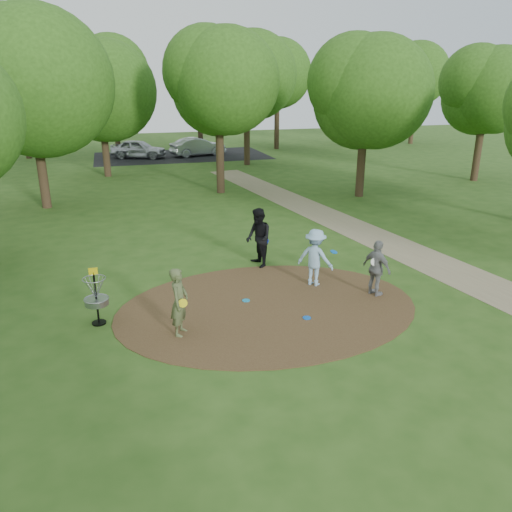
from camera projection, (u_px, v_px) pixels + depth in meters
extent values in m
plane|color=#2D5119|center=(268.00, 307.00, 13.83)|extent=(100.00, 100.00, 0.00)
cylinder|color=#47301C|center=(268.00, 307.00, 13.82)|extent=(8.40, 8.40, 0.02)
cube|color=#8C7A5B|center=(428.00, 261.00, 17.36)|extent=(7.55, 39.89, 0.01)
cube|color=black|center=(182.00, 156.00, 41.50)|extent=(14.00, 8.00, 0.01)
imported|color=#505C35|center=(179.00, 302.00, 12.08)|extent=(0.65, 0.75, 1.74)
cylinder|color=yellow|center=(183.00, 303.00, 11.91)|extent=(0.22, 0.05, 0.22)
imported|color=#90B8D7|center=(315.00, 258.00, 15.06)|extent=(1.27, 1.28, 1.77)
cylinder|color=blue|center=(334.00, 252.00, 15.11)|extent=(0.31, 0.31, 0.08)
imported|color=black|center=(258.00, 238.00, 16.57)|extent=(0.86, 1.05, 1.99)
cylinder|color=#0C27D6|center=(266.00, 241.00, 16.62)|extent=(0.22, 0.08, 0.22)
imported|color=gray|center=(377.00, 268.00, 14.33)|extent=(0.71, 1.06, 1.67)
cylinder|color=white|center=(374.00, 262.00, 14.18)|extent=(0.23, 0.09, 0.22)
cylinder|color=#188EC7|center=(246.00, 300.00, 14.18)|extent=(0.22, 0.22, 0.02)
cylinder|color=blue|center=(307.00, 318.00, 13.14)|extent=(0.22, 0.22, 0.02)
imported|color=#B7B9C0|center=(138.00, 149.00, 39.95)|extent=(4.68, 3.26, 1.48)
imported|color=#A0A2A7|center=(198.00, 147.00, 41.17)|extent=(4.76, 2.60, 1.49)
cylinder|color=black|center=(96.00, 300.00, 12.68)|extent=(0.05, 0.05, 1.35)
cylinder|color=black|center=(99.00, 323.00, 12.90)|extent=(0.36, 0.36, 0.04)
cylinder|color=gray|center=(97.00, 302.00, 12.70)|extent=(0.60, 0.60, 0.16)
torus|color=gray|center=(96.00, 299.00, 12.67)|extent=(0.63, 0.63, 0.03)
torus|color=gray|center=(94.00, 279.00, 12.49)|extent=(0.58, 0.58, 0.02)
cube|color=yellow|center=(93.00, 271.00, 12.42)|extent=(0.22, 0.02, 0.18)
cylinder|color=#332316|center=(42.00, 169.00, 24.00)|extent=(0.44, 0.44, 3.80)
sphere|color=#294F15|center=(30.00, 87.00, 22.75)|extent=(6.75, 6.75, 6.75)
cylinder|color=#332316|center=(220.00, 155.00, 27.23)|extent=(0.44, 0.44, 4.18)
sphere|color=#294F15|center=(218.00, 85.00, 26.03)|extent=(5.49, 5.49, 5.49)
cylinder|color=#332316|center=(361.00, 163.00, 26.47)|extent=(0.44, 0.44, 3.61)
sphere|color=#294F15|center=(366.00, 96.00, 25.35)|extent=(5.66, 5.66, 5.66)
cylinder|color=#332316|center=(106.00, 150.00, 32.10)|extent=(0.44, 0.44, 3.42)
sphere|color=#294F15|center=(100.00, 94.00, 30.96)|extent=(6.16, 6.16, 6.16)
cylinder|color=#332316|center=(247.00, 135.00, 36.40)|extent=(0.44, 0.44, 4.37)
sphere|color=#294F15|center=(247.00, 78.00, 35.11)|extent=(6.15, 6.15, 6.15)
cylinder|color=#332316|center=(478.00, 150.00, 30.64)|extent=(0.44, 0.44, 3.80)
sphere|color=#294F15|center=(486.00, 94.00, 29.55)|extent=(5.03, 5.03, 5.03)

